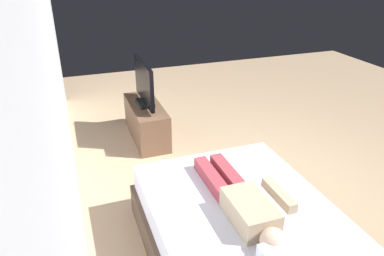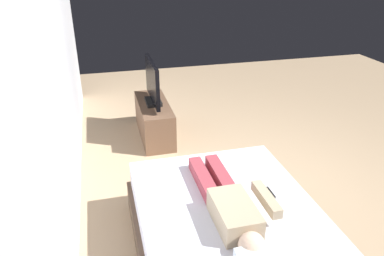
% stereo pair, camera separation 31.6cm
% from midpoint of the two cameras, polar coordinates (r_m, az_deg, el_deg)
% --- Properties ---
extents(ground_plane, '(10.00, 10.00, 0.00)m').
position_cam_midpoint_polar(ground_plane, '(4.04, 7.89, -10.45)').
color(ground_plane, tan).
extents(back_wall, '(6.40, 0.10, 2.80)m').
position_cam_midpoint_polar(back_wall, '(3.41, -23.20, 7.09)').
color(back_wall, silver).
rests_on(back_wall, ground).
extents(bed, '(2.02, 1.47, 0.54)m').
position_cam_midpoint_polar(bed, '(3.12, 5.15, -16.84)').
color(bed, brown).
rests_on(bed, ground).
extents(person, '(1.26, 0.46, 0.18)m').
position_cam_midpoint_polar(person, '(2.91, 4.86, -11.36)').
color(person, tan).
rests_on(person, bed).
extents(remote, '(0.15, 0.04, 0.02)m').
position_cam_midpoint_polar(remote, '(3.22, 10.38, -9.25)').
color(remote, black).
rests_on(remote, bed).
extents(tv_stand, '(1.10, 0.40, 0.50)m').
position_cam_midpoint_polar(tv_stand, '(5.12, -8.85, 0.96)').
color(tv_stand, brown).
rests_on(tv_stand, ground).
extents(tv, '(0.88, 0.20, 0.59)m').
position_cam_midpoint_polar(tv, '(4.93, -9.27, 6.62)').
color(tv, black).
rests_on(tv, tv_stand).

